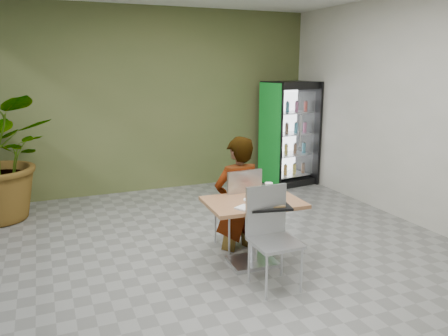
{
  "coord_description": "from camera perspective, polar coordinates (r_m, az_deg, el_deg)",
  "views": [
    {
      "loc": [
        -1.79,
        -4.11,
        2.2
      ],
      "look_at": [
        0.19,
        0.62,
        1.0
      ],
      "focal_mm": 35.0,
      "sensor_mm": 36.0,
      "label": 1
    }
  ],
  "objects": [
    {
      "name": "dining_table",
      "position": [
        4.92,
        3.8,
        -6.64
      ],
      "size": [
        1.08,
        0.78,
        0.75
      ],
      "rotation": [
        0.0,
        0.0,
        -0.05
      ],
      "color": "#9F6F44",
      "rests_on": "ground"
    },
    {
      "name": "chair_far",
      "position": [
        5.28,
        2.14,
        -4.53
      ],
      "size": [
        0.48,
        0.48,
        1.02
      ],
      "rotation": [
        0.0,
        0.0,
        3.21
      ],
      "color": "#B9BBBE",
      "rests_on": "ground"
    },
    {
      "name": "room_envelope",
      "position": [
        4.52,
        0.85,
        5.54
      ],
      "size": [
        6.0,
        7.0,
        3.2
      ],
      "primitive_type": null,
      "color": "silver",
      "rests_on": "ground"
    },
    {
      "name": "ground",
      "position": [
        4.99,
        0.79,
        -12.98
      ],
      "size": [
        7.0,
        7.0,
        0.0
      ],
      "primitive_type": "plane",
      "color": "gray",
      "rests_on": "ground"
    },
    {
      "name": "napkin_stack",
      "position": [
        4.56,
        2.76,
        -5.25
      ],
      "size": [
        0.22,
        0.22,
        0.02
      ],
      "primitive_type": "cube",
      "rotation": [
        0.0,
        0.0,
        0.46
      ],
      "color": "white",
      "rests_on": "dining_table"
    },
    {
      "name": "chair_near",
      "position": [
        4.48,
        6.09,
        -7.85
      ],
      "size": [
        0.46,
        0.46,
        1.02
      ],
      "rotation": [
        0.0,
        0.0,
        -0.01
      ],
      "color": "#B9BBBE",
      "rests_on": "ground"
    },
    {
      "name": "seated_woman",
      "position": [
        5.35,
        1.81,
        -4.84
      ],
      "size": [
        0.65,
        0.44,
        1.7
      ],
      "primitive_type": "imported",
      "rotation": [
        0.0,
        0.0,
        3.21
      ],
      "color": "black",
      "rests_on": "ground"
    },
    {
      "name": "cafeteria_tray",
      "position": [
        4.62,
        5.9,
        -5.01
      ],
      "size": [
        0.49,
        0.4,
        0.02
      ],
      "primitive_type": "cube",
      "rotation": [
        0.0,
        0.0,
        -0.21
      ],
      "color": "black",
      "rests_on": "dining_table"
    },
    {
      "name": "beverage_fridge",
      "position": [
        8.33,
        8.57,
        4.48
      ],
      "size": [
        0.96,
        0.78,
        1.93
      ],
      "rotation": [
        0.0,
        0.0,
        0.14
      ],
      "color": "black",
      "rests_on": "ground"
    },
    {
      "name": "pizza_plate",
      "position": [
        4.85,
        3.89,
        -4.06
      ],
      "size": [
        0.31,
        0.25,
        0.03
      ],
      "color": "white",
      "rests_on": "dining_table"
    },
    {
      "name": "soda_cup",
      "position": [
        4.97,
        5.86,
        -2.9
      ],
      "size": [
        0.09,
        0.09,
        0.17
      ],
      "color": "white",
      "rests_on": "dining_table"
    }
  ]
}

